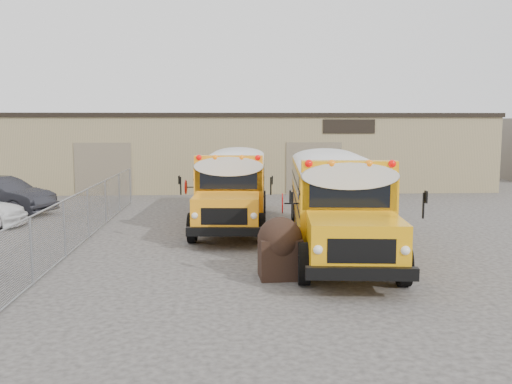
{
  "coord_description": "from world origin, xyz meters",
  "views": [
    {
      "loc": [
        -0.99,
        -17.52,
        4.2
      ],
      "look_at": [
        0.07,
        3.31,
        1.6
      ],
      "focal_mm": 40.0,
      "sensor_mm": 36.0,
      "label": 1
    }
  ],
  "objects_px": {
    "school_bus_right": "(321,175)",
    "tarp_bundle": "(280,247)",
    "car_dark": "(1,196)",
    "school_bus_left": "(240,168)"
  },
  "relations": [
    {
      "from": "school_bus_right",
      "to": "tarp_bundle",
      "type": "height_order",
      "value": "school_bus_right"
    },
    {
      "from": "tarp_bundle",
      "to": "car_dark",
      "type": "xyz_separation_m",
      "value": [
        -11.7,
        11.27,
        -0.02
      ]
    },
    {
      "from": "school_bus_left",
      "to": "tarp_bundle",
      "type": "distance_m",
      "value": 14.99
    },
    {
      "from": "school_bus_left",
      "to": "school_bus_right",
      "type": "bearing_deg",
      "value": -53.68
    },
    {
      "from": "tarp_bundle",
      "to": "school_bus_right",
      "type": "bearing_deg",
      "value": 74.7
    },
    {
      "from": "school_bus_right",
      "to": "car_dark",
      "type": "xyz_separation_m",
      "value": [
        -14.48,
        1.09,
        -1.0
      ]
    },
    {
      "from": "school_bus_left",
      "to": "car_dark",
      "type": "bearing_deg",
      "value": -161.48
    },
    {
      "from": "school_bus_right",
      "to": "tarp_bundle",
      "type": "relative_size",
      "value": 6.65
    },
    {
      "from": "school_bus_right",
      "to": "tarp_bundle",
      "type": "distance_m",
      "value": 10.6
    },
    {
      "from": "school_bus_left",
      "to": "tarp_bundle",
      "type": "height_order",
      "value": "school_bus_left"
    }
  ]
}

